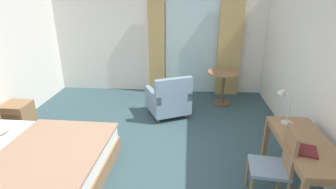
% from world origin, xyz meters
% --- Properties ---
extents(ground, '(5.70, 7.09, 0.10)m').
position_xyz_m(ground, '(0.00, 0.00, -0.05)').
color(ground, '#334C51').
extents(wall_back, '(5.30, 0.12, 2.57)m').
position_xyz_m(wall_back, '(0.00, 3.29, 1.28)').
color(wall_back, silver).
rests_on(wall_back, ground).
extents(balcony_glass_door, '(1.28, 0.02, 2.26)m').
position_xyz_m(balcony_glass_door, '(0.82, 3.21, 1.13)').
color(balcony_glass_door, silver).
rests_on(balcony_glass_door, ground).
extents(curtain_panel_left, '(0.37, 0.10, 2.30)m').
position_xyz_m(curtain_panel_left, '(-0.04, 3.11, 1.15)').
color(curtain_panel_left, tan).
rests_on(curtain_panel_left, ground).
extents(curtain_panel_right, '(0.53, 0.10, 2.30)m').
position_xyz_m(curtain_panel_right, '(1.68, 3.11, 1.15)').
color(curtain_panel_right, tan).
rests_on(curtain_panel_right, ground).
extents(bed, '(2.08, 1.76, 1.07)m').
position_xyz_m(bed, '(-1.40, -0.37, 0.26)').
color(bed, olive).
rests_on(bed, ground).
extents(nightstand, '(0.44, 0.44, 0.54)m').
position_xyz_m(nightstand, '(-2.28, 0.91, 0.27)').
color(nightstand, olive).
rests_on(nightstand, ground).
extents(writing_desk, '(0.57, 1.33, 0.74)m').
position_xyz_m(writing_desk, '(2.14, -0.34, 0.65)').
color(writing_desk, olive).
rests_on(writing_desk, ground).
extents(desk_chair, '(0.48, 0.47, 0.96)m').
position_xyz_m(desk_chair, '(1.79, -0.47, 0.53)').
color(desk_chair, gray).
rests_on(desk_chair, ground).
extents(desk_lamp, '(0.23, 0.23, 0.50)m').
position_xyz_m(desk_lamp, '(2.00, 0.18, 1.07)').
color(desk_lamp, '#B7B2A8').
rests_on(desk_lamp, writing_desk).
extents(closed_book, '(0.28, 0.31, 0.02)m').
position_xyz_m(closed_book, '(2.05, -0.54, 0.75)').
color(closed_book, maroon).
rests_on(closed_book, writing_desk).
extents(armchair_by_window, '(0.99, 0.99, 0.87)m').
position_xyz_m(armchair_by_window, '(0.36, 1.75, 0.34)').
color(armchair_by_window, gray).
rests_on(armchair_by_window, ground).
extents(round_cafe_table, '(0.71, 0.71, 0.75)m').
position_xyz_m(round_cafe_table, '(1.52, 2.48, 0.56)').
color(round_cafe_table, olive).
rests_on(round_cafe_table, ground).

